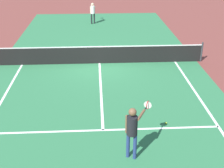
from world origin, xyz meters
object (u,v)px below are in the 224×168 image
Objects in this scene: net at (99,55)px; player_near at (133,127)px; tennis_ball_mid_court at (166,123)px; player_far at (93,11)px.

player_near is (0.83, -7.90, 0.58)m from net.
player_near is 2.52m from tennis_ball_mid_court.
net is at bearing 110.47° from tennis_ball_mid_court.
player_near is 16.57m from player_far.
player_near is 26.03× the size of tennis_ball_mid_court.
net is 8.64m from player_far.
player_far is at bearing 100.11° from tennis_ball_mid_court.
player_far is at bearing 94.07° from player_near.
player_near reaches higher than net.
player_near reaches higher than tennis_ball_mid_court.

